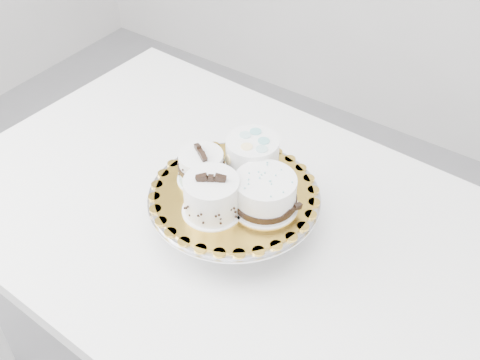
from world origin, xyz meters
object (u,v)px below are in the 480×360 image
Objects in this scene: cake_stand at (234,205)px; cake_ribbon at (266,194)px; cake_dots at (252,155)px; cake_swirl at (212,197)px; cake_board at (234,193)px; cake_banded at (201,168)px; table at (227,236)px.

cake_ribbon is at bearing 3.01° from cake_stand.
cake_dots reaches higher than cake_stand.
cake_stand is 2.46× the size of cake_dots.
cake_stand is at bearing -160.95° from cake_ribbon.
cake_swirl reaches higher than cake_dots.
cake_board is 0.08m from cake_swirl.
cake_ribbon is (0.15, 0.01, 0.00)m from cake_banded.
table is at bearing -174.06° from cake_ribbon.
cake_dots is (0.03, 0.05, 0.21)m from table.
cake_swirl reaches higher than table.
cake_stand is at bearing 52.93° from cake_swirl.
table is at bearing 77.76° from cake_swirl.
cake_dots is at bearing 153.85° from cake_ribbon.
cake_stand is 0.10m from cake_ribbon.
cake_banded is 0.83× the size of cake_ribbon.
cake_swirl is 1.04× the size of cake_dots.
cake_stand is at bearing -28.82° from table.
cake_swirl is (-0.01, -0.07, 0.04)m from cake_board.
cake_dots is at bearing 96.77° from cake_stand.
cake_ribbon is at bearing 35.46° from cake_banded.
table is 10.41× the size of cake_banded.
cake_dots is at bearing 59.11° from cake_swirl.
cake_stand is 0.10m from cake_banded.
cake_board is at bearing 52.93° from cake_swirl.
cake_stand is 2.34× the size of cake_ribbon.
cake_ribbon is at bearing -20.16° from cake_dots.
cake_banded is at bearing -175.92° from cake_board.
cake_banded is 0.11m from cake_dots.
cake_banded reaches higher than cake_board.
table is 0.23m from cake_swirl.
cake_board reaches higher than table.
table is 9.13× the size of cake_dots.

